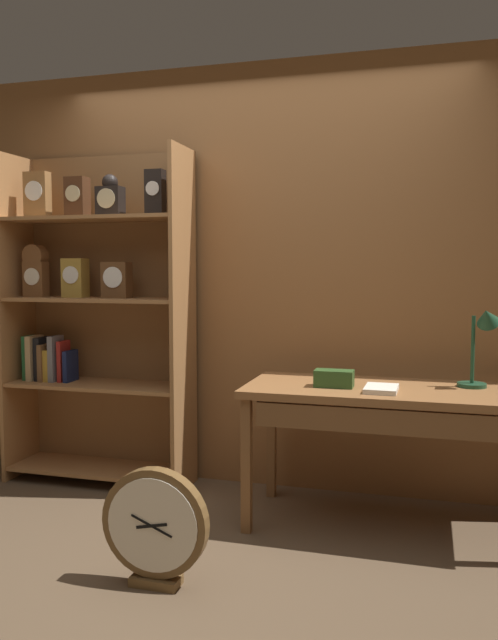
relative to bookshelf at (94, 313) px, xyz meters
name	(u,v)px	position (x,y,z in m)	size (l,w,h in m)	color
ground_plane	(186,579)	(1.04, -1.09, -1.07)	(10.00, 10.00, 0.00)	brown
back_wood_panel	(262,278)	(1.04, 0.22, 0.23)	(4.80, 0.05, 2.60)	brown
bookshelf	(94,313)	(0.00, 0.00, 0.00)	(1.18, 0.39, 2.08)	#9E6B3D
workbench	(388,404)	(1.85, -0.30, -0.41)	(1.48, 0.64, 0.74)	brown
desk_lamp	(482,337)	(2.31, -0.17, -0.06)	(0.21, 0.21, 0.44)	#1E472D
toolbox_small	(334,378)	(1.57, -0.33, -0.29)	(0.20, 0.11, 0.09)	#2D5123
open_repair_manual	(381,389)	(1.82, -0.39, -0.32)	(0.16, 0.22, 0.03)	silver
round_clock_large	(155,526)	(0.94, -1.18, -0.81)	(0.47, 0.11, 0.51)	brown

